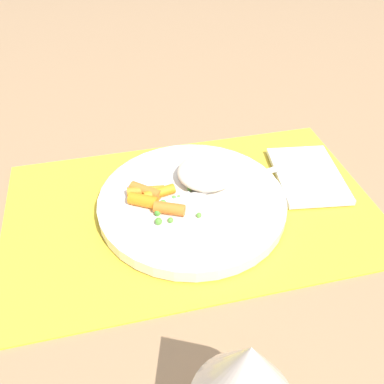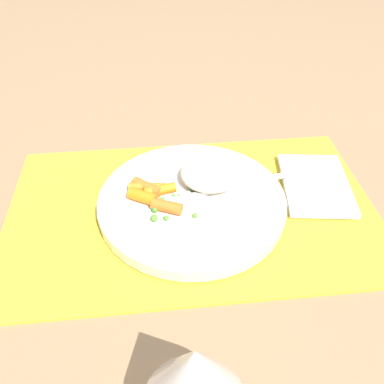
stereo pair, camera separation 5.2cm
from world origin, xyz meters
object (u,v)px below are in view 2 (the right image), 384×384
object	(u,v)px
plate	(192,202)
fork	(214,191)
carrot_portion	(152,194)
wine_glass	(195,383)
rice_mound	(211,173)
napkin	(316,184)

from	to	relation	value
plate	fork	distance (m)	0.03
plate	carrot_portion	xyz separation A→B (m)	(0.05, -0.00, 0.02)
carrot_portion	wine_glass	distance (m)	0.31
rice_mound	wine_glass	world-z (taller)	wine_glass
wine_glass	rice_mound	bearing A→B (deg)	-100.53
plate	rice_mound	xyz separation A→B (m)	(-0.03, -0.03, 0.02)
carrot_portion	napkin	xyz separation A→B (m)	(-0.24, -0.02, -0.02)
carrot_portion	wine_glass	bearing A→B (deg)	94.78
rice_mound	fork	world-z (taller)	rice_mound
fork	napkin	world-z (taller)	fork
plate	rice_mound	distance (m)	0.05
plate	napkin	distance (m)	0.19
rice_mound	napkin	distance (m)	0.16
fork	wine_glass	bearing A→B (deg)	78.45
fork	wine_glass	world-z (taller)	wine_glass
fork	wine_glass	distance (m)	0.31
wine_glass	napkin	xyz separation A→B (m)	(-0.22, -0.32, -0.10)
plate	wine_glass	distance (m)	0.31
fork	napkin	size ratio (longest dim) A/B	1.41
rice_mound	carrot_portion	distance (m)	0.09
rice_mound	wine_glass	xyz separation A→B (m)	(0.06, 0.32, 0.07)
plate	napkin	bearing A→B (deg)	-172.28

